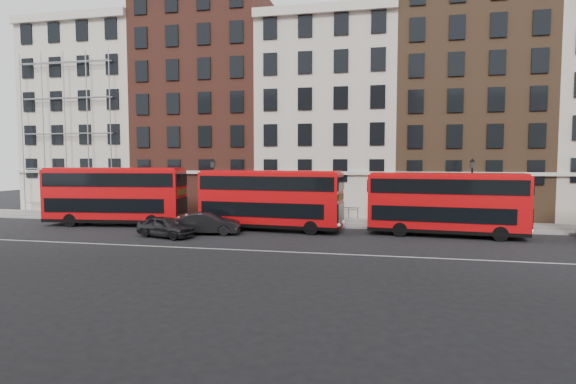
% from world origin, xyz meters
% --- Properties ---
extents(ground, '(120.00, 120.00, 0.00)m').
position_xyz_m(ground, '(0.00, 0.00, 0.00)').
color(ground, black).
rests_on(ground, ground).
extents(pavement, '(80.00, 5.00, 0.15)m').
position_xyz_m(pavement, '(0.00, 10.50, 0.07)').
color(pavement, gray).
rests_on(pavement, ground).
extents(kerb, '(80.00, 0.30, 0.16)m').
position_xyz_m(kerb, '(0.00, 8.00, 0.08)').
color(kerb, gray).
rests_on(kerb, ground).
extents(road_centre_line, '(70.00, 0.12, 0.01)m').
position_xyz_m(road_centre_line, '(0.00, -2.00, 0.01)').
color(road_centre_line, white).
rests_on(road_centre_line, ground).
extents(building_terrace, '(64.00, 11.95, 22.00)m').
position_xyz_m(building_terrace, '(-0.31, 17.88, 10.24)').
color(building_terrace, beige).
rests_on(building_terrace, ground).
extents(bus_a, '(11.49, 3.89, 4.74)m').
position_xyz_m(bus_a, '(-16.13, 5.64, 2.54)').
color(bus_a, red).
rests_on(bus_a, ground).
extents(bus_b, '(11.04, 3.55, 4.56)m').
position_xyz_m(bus_b, '(-3.06, 5.64, 2.45)').
color(bus_b, red).
rests_on(bus_b, ground).
extents(bus_c, '(10.77, 3.50, 4.45)m').
position_xyz_m(bus_c, '(9.61, 5.64, 2.38)').
color(bus_c, red).
rests_on(bus_c, ground).
extents(car_rear, '(4.63, 2.90, 1.47)m').
position_xyz_m(car_rear, '(-9.36, 1.22, 0.73)').
color(car_rear, black).
rests_on(car_rear, ground).
extents(car_front, '(4.90, 2.33, 1.55)m').
position_xyz_m(car_front, '(-7.03, 2.99, 0.78)').
color(car_front, black).
rests_on(car_front, ground).
extents(lamp_post_left, '(0.44, 0.44, 5.33)m').
position_xyz_m(lamp_post_left, '(-8.79, 8.75, 3.08)').
color(lamp_post_left, black).
rests_on(lamp_post_left, pavement).
extents(lamp_post_right, '(0.44, 0.44, 5.33)m').
position_xyz_m(lamp_post_right, '(11.91, 8.72, 3.08)').
color(lamp_post_right, black).
rests_on(lamp_post_right, pavement).
extents(iron_railings, '(6.60, 0.06, 1.00)m').
position_xyz_m(iron_railings, '(0.00, 12.70, 0.65)').
color(iron_railings, black).
rests_on(iron_railings, pavement).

